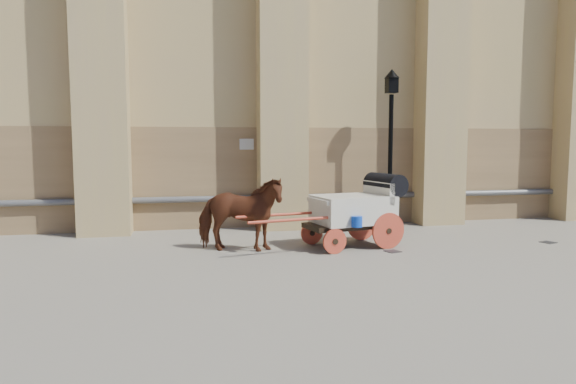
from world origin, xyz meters
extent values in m
plane|color=#6E675C|center=(0.00, 0.00, 0.00)|extent=(90.00, 90.00, 0.00)
cube|color=#92734B|center=(2.00, 4.15, 1.50)|extent=(44.00, 0.35, 3.00)
cylinder|color=#59595B|center=(2.00, 3.88, 0.90)|extent=(42.00, 0.18, 0.18)
cube|color=beige|center=(-2.00, 3.97, 2.50)|extent=(0.42, 0.04, 0.32)
imported|color=#622C16|center=(-2.57, 0.65, 0.88)|extent=(2.27, 1.50, 1.76)
cube|color=black|center=(0.13, 0.68, 0.54)|extent=(2.30, 1.39, 0.12)
cube|color=beige|center=(0.22, 0.70, 0.92)|extent=(2.06, 1.57, 0.68)
cube|color=beige|center=(0.94, 0.85, 1.31)|extent=(0.39, 1.22, 0.54)
cube|color=beige|center=(-0.58, 0.53, 1.17)|extent=(0.55, 1.12, 0.10)
cylinder|color=black|center=(1.13, 0.89, 1.51)|extent=(0.78, 1.30, 0.55)
cylinder|color=#BD3D27|center=(0.97, 0.24, 0.44)|extent=(0.87, 0.24, 0.88)
cylinder|color=#BD3D27|center=(0.72, 1.42, 0.44)|extent=(0.87, 0.24, 0.88)
cylinder|color=#BD3D27|center=(-0.46, -0.06, 0.29)|extent=(0.58, 0.18, 0.58)
cylinder|color=#BD3D27|center=(-0.71, 1.12, 0.29)|extent=(0.58, 0.18, 0.58)
cylinder|color=#BD3D27|center=(-1.35, -0.08, 0.83)|extent=(2.30, 0.55, 0.07)
cylinder|color=#BD3D27|center=(-1.53, 0.78, 0.83)|extent=(2.30, 0.55, 0.07)
cylinder|color=#0E41C2|center=(0.08, -0.03, 0.73)|extent=(0.25, 0.25, 0.25)
cylinder|color=black|center=(2.16, 3.08, 1.97)|extent=(0.13, 0.13, 3.95)
cone|color=black|center=(2.16, 3.08, 0.20)|extent=(0.39, 0.39, 0.39)
cube|color=black|center=(2.16, 3.08, 4.22)|extent=(0.31, 0.31, 0.46)
cone|color=black|center=(2.16, 3.08, 4.55)|extent=(0.44, 0.44, 0.26)
cube|color=black|center=(0.95, -0.09, 0.01)|extent=(0.40, 0.40, 0.01)
cube|color=black|center=(5.29, 0.14, 0.01)|extent=(0.41, 0.41, 0.01)
camera|label=1|loc=(-3.79, -11.23, 2.58)|focal=32.00mm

